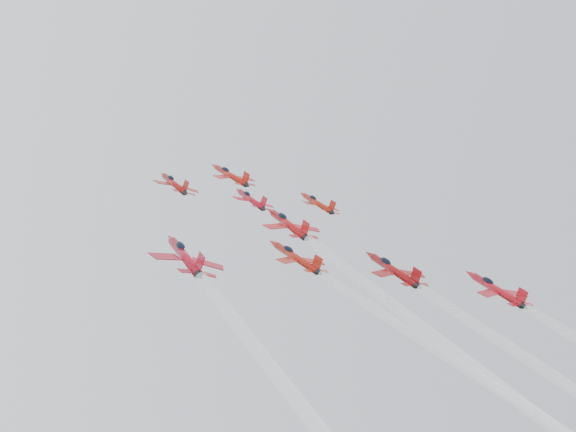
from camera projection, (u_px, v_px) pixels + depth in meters
jet_lead at (230, 175)px, 155.16m from camera, size 9.53×12.32×7.36m
jet_row2_left at (174, 183)px, 135.09m from camera, size 8.51×11.00×6.57m
jet_row2_center at (250, 199)px, 140.87m from camera, size 8.46×10.93×6.53m
jet_row2_right at (317, 203)px, 154.46m from camera, size 8.84×11.43×6.83m
jet_center at (523, 384)px, 92.70m from camera, size 10.56×101.28×55.76m
jet_rear_left at (521, 422)px, 81.96m from camera, size 8.82×84.61×46.59m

